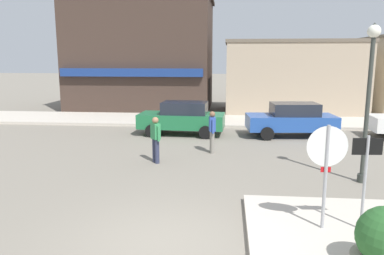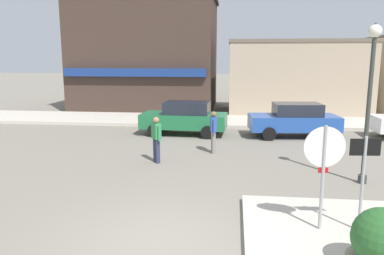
% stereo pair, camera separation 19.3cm
% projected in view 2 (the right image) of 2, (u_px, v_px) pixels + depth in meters
% --- Properties ---
extents(ground_plane, '(160.00, 160.00, 0.00)m').
position_uv_depth(ground_plane, '(160.00, 245.00, 7.31)').
color(ground_plane, gray).
extents(kerb_far, '(80.00, 4.00, 0.15)m').
position_uv_depth(kerb_far, '(210.00, 120.00, 21.43)').
color(kerb_far, beige).
rests_on(kerb_far, ground).
extents(stop_sign, '(0.82, 0.09, 2.30)m').
position_uv_depth(stop_sign, '(324.00, 164.00, 7.41)').
color(stop_sign, '#9E9EA3').
rests_on(stop_sign, ground).
extents(one_way_sign, '(0.60, 0.07, 2.10)m').
position_uv_depth(one_way_sign, '(363.00, 174.00, 7.38)').
color(one_way_sign, '#9E9EA3').
rests_on(one_way_sign, ground).
extents(planter, '(1.10, 1.10, 1.23)m').
position_uv_depth(planter, '(382.00, 248.00, 6.06)').
color(planter, gray).
rests_on(planter, ground).
extents(lamp_post, '(0.36, 0.36, 4.54)m').
position_uv_depth(lamp_post, '(371.00, 81.00, 10.36)').
color(lamp_post, '#333833').
rests_on(lamp_post, ground).
extents(parked_car_nearest, '(4.09, 2.05, 1.56)m').
position_uv_depth(parked_car_nearest, '(185.00, 118.00, 17.70)').
color(parked_car_nearest, '#1E6B3D').
rests_on(parked_car_nearest, ground).
extents(parked_car_second, '(4.14, 2.16, 1.56)m').
position_uv_depth(parked_car_second, '(294.00, 119.00, 17.16)').
color(parked_car_second, '#234C9E').
rests_on(parked_car_second, ground).
extents(pedestrian_crossing_near, '(0.28, 0.56, 1.61)m').
position_uv_depth(pedestrian_crossing_near, '(213.00, 131.00, 14.21)').
color(pedestrian_crossing_near, gray).
rests_on(pedestrian_crossing_near, ground).
extents(pedestrian_crossing_far, '(0.41, 0.49, 1.61)m').
position_uv_depth(pedestrian_crossing_far, '(156.00, 138.00, 12.89)').
color(pedestrian_crossing_far, '#2D334C').
rests_on(pedestrian_crossing_far, ground).
extents(building_corner_shop, '(9.77, 7.64, 7.80)m').
position_uv_depth(building_corner_shop, '(148.00, 54.00, 26.72)').
color(building_corner_shop, '#3D2D26').
rests_on(building_corner_shop, ground).
extents(building_storefront_left_near, '(8.73, 5.30, 4.69)m').
position_uv_depth(building_storefront_left_near, '(296.00, 77.00, 24.51)').
color(building_storefront_left_near, tan).
rests_on(building_storefront_left_near, ground).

